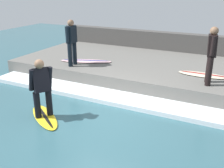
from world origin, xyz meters
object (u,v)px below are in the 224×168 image
object	(u,v)px
surfer_waiting_near	(211,53)
surfer_waiting_far	(72,40)
surfboard_riding	(45,117)
surfboard_waiting_far	(86,61)
surfer_riding	(41,85)
surfboard_waiting_near	(203,75)

from	to	relation	value
surfer_waiting_near	surfer_waiting_far	size ratio (longest dim) A/B	1.02
surfboard_riding	surfboard_waiting_far	world-z (taller)	surfboard_waiting_far
surfer_riding	surfer_waiting_far	distance (m)	3.19
surfboard_riding	surfboard_waiting_far	distance (m)	3.73
surfer_waiting_near	surfboard_waiting_far	size ratio (longest dim) A/B	0.84
surfer_waiting_near	surfer_riding	bearing A→B (deg)	130.10
surfer_riding	surfboard_waiting_near	size ratio (longest dim) A/B	0.97
surfer_riding	surfer_waiting_near	bearing A→B (deg)	-49.90
surfboard_waiting_near	surfer_waiting_far	world-z (taller)	surfer_waiting_far
surfer_waiting_far	surfboard_riding	bearing A→B (deg)	-160.31
surfboard_waiting_near	surfboard_riding	bearing A→B (deg)	137.97
surfer_waiting_near	surfboard_waiting_far	world-z (taller)	surfer_waiting_near
surfer_riding	surfer_waiting_near	size ratio (longest dim) A/B	0.91
surfer_waiting_near	surfer_waiting_far	distance (m)	4.76
surfboard_riding	surfboard_waiting_far	size ratio (longest dim) A/B	0.79
surfer_waiting_near	surfboard_waiting_far	xyz separation A→B (m)	(0.47, 4.58, -0.93)
surfer_waiting_near	surfboard_waiting_near	distance (m)	1.21
surfer_riding	surfboard_waiting_far	xyz separation A→B (m)	(3.58, 0.87, -0.36)
surfer_waiting_far	surfer_riding	bearing A→B (deg)	-160.31
surfboard_riding	surfer_riding	distance (m)	0.89
surfer_riding	surfer_waiting_far	size ratio (longest dim) A/B	0.93
surfer_waiting_near	surfboard_waiting_far	bearing A→B (deg)	84.19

